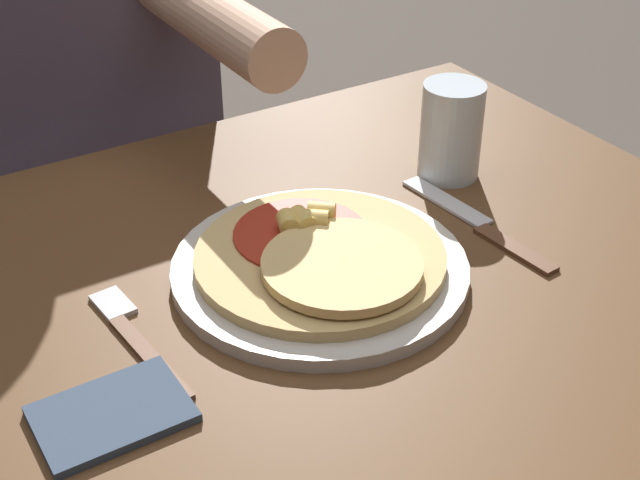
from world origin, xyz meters
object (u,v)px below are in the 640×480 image
Objects in this scene: pizza at (323,256)px; drinking_glass at (451,131)px; dining_table at (308,399)px; plate at (320,269)px; knife at (479,224)px; person_diner at (73,112)px; fork at (134,335)px.

pizza is 2.18× the size of drinking_glass.
plate is (0.02, 0.02, 0.14)m from dining_table.
pizza is 0.19m from knife.
knife is (0.19, -0.01, -0.02)m from pizza.
knife is 0.62m from person_diner.
pizza is 0.25m from drinking_glass.
knife is at bearing 1.19° from dining_table.
person_diner is (-0.06, 0.56, -0.04)m from plate.
pizza is at bearing -3.09° from fork.
dining_table is at bearing -178.81° from knife.
drinking_glass reaches higher than fork.
pizza is at bearing -84.85° from plate.
knife is (0.38, -0.02, 0.00)m from fork.
knife reaches higher than dining_table.
knife is 2.01× the size of drinking_glass.
person_diner is (-0.06, 0.56, -0.06)m from pizza.
pizza is 0.19m from fork.
plate is at bearing 176.25° from knife.
pizza is 1.37× the size of fork.
drinking_glass is 0.56m from person_diner.
dining_table is 0.15m from plate.
dining_table is 3.94× the size of pizza.
dining_table is 5.38× the size of fork.
pizza reaches higher than knife.
drinking_glass is at bearing -57.72° from person_diner.
fork is 0.57m from person_diner.
drinking_glass is (0.42, 0.09, 0.05)m from fork.
person_diner is at bearing 96.43° from plate.
person_diner reaches higher than fork.
dining_table is 0.34m from drinking_glass.
fork is 0.14× the size of person_diner.
fork is 0.38m from knife.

